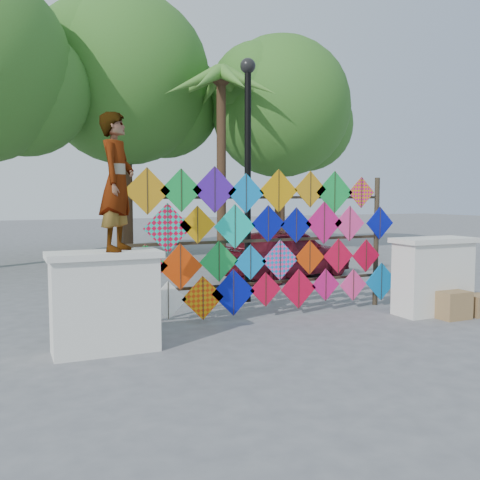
# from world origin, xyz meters

# --- Properties ---
(ground) EXTENTS (80.00, 80.00, 0.00)m
(ground) POSITION_xyz_m (0.00, 0.00, 0.00)
(ground) COLOR gray
(ground) RESTS_ON ground
(parapet_left) EXTENTS (1.40, 0.65, 1.28)m
(parapet_left) POSITION_xyz_m (-2.70, -0.20, 0.65)
(parapet_left) COLOR silver
(parapet_left) RESTS_ON ground
(parapet_right) EXTENTS (1.40, 0.65, 1.28)m
(parapet_right) POSITION_xyz_m (2.70, -0.20, 0.65)
(parapet_right) COLOR silver
(parapet_right) RESTS_ON ground
(kite_rack) EXTENTS (4.97, 0.24, 2.43)m
(kite_rack) POSITION_xyz_m (0.03, 0.73, 1.23)
(kite_rack) COLOR #31271B
(kite_rack) RESTS_ON ground
(tree_mid) EXTENTS (6.30, 5.60, 8.61)m
(tree_mid) POSITION_xyz_m (0.11, 11.03, 5.77)
(tree_mid) COLOR #412E1B
(tree_mid) RESTS_ON ground
(tree_east) EXTENTS (5.40, 4.80, 7.42)m
(tree_east) POSITION_xyz_m (5.09, 9.53, 4.99)
(tree_east) COLOR #412E1B
(tree_east) RESTS_ON ground
(palm_tree) EXTENTS (3.62, 3.62, 5.83)m
(palm_tree) POSITION_xyz_m (2.20, 8.00, 4.95)
(palm_tree) COLOR #412E1B
(palm_tree) RESTS_ON ground
(vendor_woman) EXTENTS (0.68, 0.76, 1.73)m
(vendor_woman) POSITION_xyz_m (-2.52, -0.20, 2.15)
(vendor_woman) COLOR #99999E
(vendor_woman) RESTS_ON parapet_left
(sedan) EXTENTS (3.88, 2.47, 1.23)m
(sedan) POSITION_xyz_m (2.37, 4.26, 0.61)
(sedan) COLOR #5C0F1C
(sedan) RESTS_ON ground
(lamppost) EXTENTS (0.28, 0.28, 4.46)m
(lamppost) POSITION_xyz_m (0.30, 2.00, 2.69)
(lamppost) COLOR black
(lamppost) RESTS_ON ground
(cardboard_box_near) EXTENTS (0.50, 0.45, 0.45)m
(cardboard_box_near) POSITION_xyz_m (2.74, -0.57, 0.22)
(cardboard_box_near) COLOR #967448
(cardboard_box_near) RESTS_ON ground
(cardboard_box_far) EXTENTS (0.41, 0.38, 0.34)m
(cardboard_box_far) POSITION_xyz_m (3.29, -0.61, 0.17)
(cardboard_box_far) COLOR #967448
(cardboard_box_far) RESTS_ON ground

